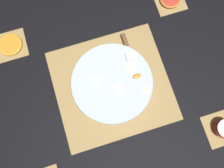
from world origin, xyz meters
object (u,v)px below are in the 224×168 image
Objects in this scene: apple_half at (224,128)px; fruit_salad_bowl at (112,83)px; paring_knife at (125,42)px; orange_slice_whole at (10,45)px.

fruit_salad_bowl is at bearing 140.67° from apple_half.
paring_knife is at bearing 55.75° from fruit_salad_bowl.
paring_knife is 1.48× the size of orange_slice_whole.
fruit_salad_bowl is 4.19× the size of apple_half.
fruit_salad_bowl reaches higher than apple_half.
fruit_salad_bowl reaches higher than paring_knife.
apple_half is at bearing -39.33° from fruit_salad_bowl.
fruit_salad_bowl is at bearing -39.11° from orange_slice_whole.
paring_knife is at bearing 119.03° from apple_half.
orange_slice_whole is at bearing 140.78° from apple_half.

